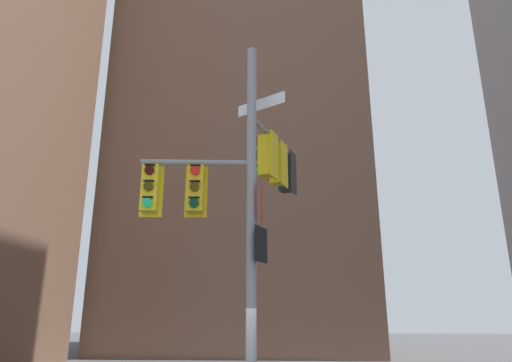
# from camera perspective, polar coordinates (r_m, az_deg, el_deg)

# --- Properties ---
(building_mid_block) EXTENTS (17.63, 17.63, 40.48)m
(building_mid_block) POSITION_cam_1_polar(r_m,az_deg,el_deg) (40.16, -1.05, 9.88)
(building_mid_block) COLOR brown
(building_mid_block) RESTS_ON ground
(signal_pole_assembly) EXTENTS (3.37, 3.07, 8.34)m
(signal_pole_assembly) POSITION_cam_1_polar(r_m,az_deg,el_deg) (10.25, -1.51, -1.36)
(signal_pole_assembly) COLOR gray
(signal_pole_assembly) RESTS_ON ground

